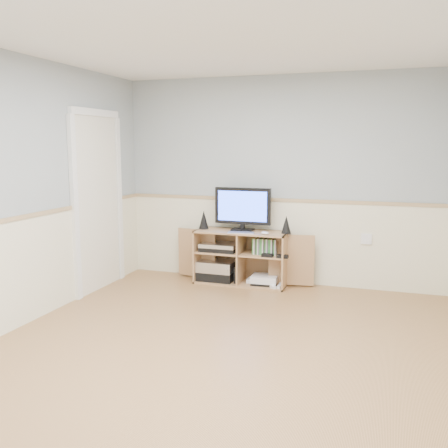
% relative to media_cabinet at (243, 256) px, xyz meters
% --- Properties ---
extents(room, '(4.04, 4.54, 2.54)m').
position_rel_media_cabinet_xyz_m(room, '(0.39, -1.94, 0.88)').
color(room, '#AF824D').
rests_on(room, ground).
extents(media_cabinet, '(1.75, 0.42, 0.65)m').
position_rel_media_cabinet_xyz_m(media_cabinet, '(0.00, 0.00, 0.00)').
color(media_cabinet, tan).
rests_on(media_cabinet, floor).
extents(monitor, '(0.69, 0.18, 0.52)m').
position_rel_media_cabinet_xyz_m(monitor, '(0.00, -0.00, 0.60)').
color(monitor, black).
rests_on(monitor, media_cabinet).
extents(speaker_left, '(0.12, 0.12, 0.23)m').
position_rel_media_cabinet_xyz_m(speaker_left, '(-0.49, -0.03, 0.43)').
color(speaker_left, black).
rests_on(speaker_left, media_cabinet).
extents(speaker_right, '(0.11, 0.11, 0.21)m').
position_rel_media_cabinet_xyz_m(speaker_right, '(0.54, -0.03, 0.42)').
color(speaker_right, black).
rests_on(speaker_right, media_cabinet).
extents(keyboard, '(0.33, 0.17, 0.01)m').
position_rel_media_cabinet_xyz_m(keyboard, '(0.04, -0.19, 0.32)').
color(keyboard, silver).
rests_on(keyboard, media_cabinet).
extents(mouse, '(0.11, 0.09, 0.04)m').
position_rel_media_cabinet_xyz_m(mouse, '(0.33, -0.19, 0.34)').
color(mouse, white).
rests_on(mouse, media_cabinet).
extents(av_components, '(0.52, 0.33, 0.47)m').
position_rel_media_cabinet_xyz_m(av_components, '(-0.30, -0.05, -0.11)').
color(av_components, black).
rests_on(av_components, media_cabinet).
extents(game_consoles, '(0.45, 0.30, 0.11)m').
position_rel_media_cabinet_xyz_m(game_consoles, '(0.29, -0.06, -0.26)').
color(game_consoles, white).
rests_on(game_consoles, media_cabinet).
extents(game_cases, '(0.28, 0.13, 0.19)m').
position_rel_media_cabinet_xyz_m(game_cases, '(0.30, -0.07, 0.15)').
color(game_cases, '#3F8C3F').
rests_on(game_cases, media_cabinet).
extents(wall_outlet, '(0.12, 0.03, 0.12)m').
position_rel_media_cabinet_xyz_m(wall_outlet, '(1.45, 0.17, 0.27)').
color(wall_outlet, white).
rests_on(wall_outlet, wall_back).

